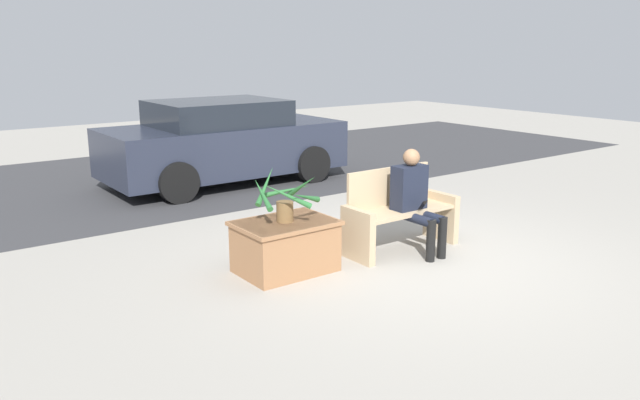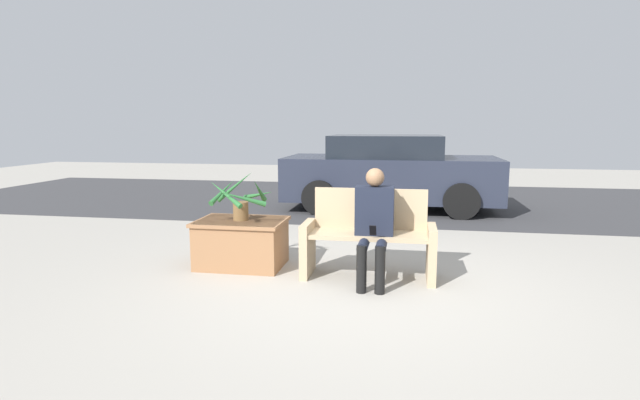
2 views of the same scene
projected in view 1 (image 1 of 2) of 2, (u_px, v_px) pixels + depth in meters
ground_plane at (422, 260)px, 7.10m from camera, size 30.00×30.00×0.00m
road_surface at (190, 173)px, 11.87m from camera, size 20.00×6.00×0.01m
bench at (399, 213)px, 7.40m from camera, size 1.44×0.52×0.96m
person_seated at (415, 196)px, 7.23m from camera, size 0.41×0.63×1.22m
planter_box at (285, 245)px, 6.67m from camera, size 1.03×0.75×0.56m
potted_plant at (285, 199)px, 6.55m from camera, size 0.73×0.77×0.56m
parked_car at (223, 142)px, 10.89m from camera, size 4.12×1.98×1.46m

